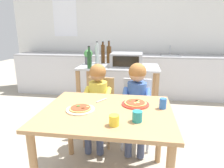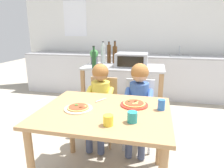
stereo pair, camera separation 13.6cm
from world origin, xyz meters
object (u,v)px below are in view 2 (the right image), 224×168
(dining_table, at_px, (105,122))
(kitchen_island_cart, at_px, (124,85))
(potted_herb_plant, at_px, (94,56))
(serving_spoon, at_px, (101,100))
(bottle_slim_sauce, at_px, (109,53))
(bottle_squat_spirits, at_px, (115,54))
(drinking_cup_blue, at_px, (161,105))
(dining_chair_left, at_px, (102,105))
(bottle_clear_vinegar, at_px, (94,59))
(drinking_cup_yellow, at_px, (108,120))
(child_in_yellow_shirt, at_px, (99,95))
(dining_chair_right, at_px, (139,108))
(pizza_plate_cream, at_px, (78,108))
(drinking_cup_teal, at_px, (132,117))
(toaster_oven, at_px, (132,60))
(child_in_blue_striped_shirt, at_px, (139,96))
(pizza_plate_red_rimmed, at_px, (134,104))
(bottle_tall_green_wine, at_px, (103,54))

(dining_table, bearing_deg, kitchen_island_cart, 92.18)
(potted_herb_plant, height_order, serving_spoon, potted_herb_plant)
(kitchen_island_cart, relative_size, bottle_slim_sauce, 3.45)
(bottle_squat_spirits, height_order, drinking_cup_blue, bottle_squat_spirits)
(dining_chair_left, distance_m, serving_spoon, 0.59)
(bottle_clear_vinegar, bearing_deg, serving_spoon, -68.56)
(bottle_squat_spirits, bearing_deg, drinking_cup_yellow, -79.64)
(child_in_yellow_shirt, bearing_deg, serving_spoon, -71.39)
(dining_chair_right, height_order, pizza_plate_cream, dining_chair_right)
(child_in_yellow_shirt, distance_m, drinking_cup_teal, 0.93)
(toaster_oven, distance_m, dining_chair_right, 0.80)
(child_in_blue_striped_shirt, bearing_deg, kitchen_island_cart, 111.99)
(bottle_clear_vinegar, height_order, drinking_cup_yellow, bottle_clear_vinegar)
(child_in_yellow_shirt, bearing_deg, dining_chair_right, 15.42)
(toaster_oven, height_order, serving_spoon, toaster_oven)
(kitchen_island_cart, height_order, pizza_plate_red_rimmed, kitchen_island_cart)
(pizza_plate_red_rimmed, bearing_deg, bottle_slim_sauce, 111.97)
(kitchen_island_cart, xyz_separation_m, child_in_yellow_shirt, (-0.17, -0.72, 0.06))
(child_in_yellow_shirt, xyz_separation_m, pizza_plate_red_rimmed, (0.46, -0.45, 0.09))
(potted_herb_plant, relative_size, serving_spoon, 1.62)
(bottle_squat_spirits, relative_size, dining_chair_left, 0.44)
(bottle_slim_sauce, distance_m, pizza_plate_red_rimmed, 1.57)
(pizza_plate_cream, bearing_deg, toaster_oven, 78.28)
(dining_chair_left, bearing_deg, child_in_yellow_shirt, -90.00)
(child_in_yellow_shirt, bearing_deg, dining_chair_left, 90.00)
(dining_chair_right, bearing_deg, bottle_tall_green_wine, 129.98)
(pizza_plate_red_rimmed, relative_size, drinking_cup_blue, 2.69)
(drinking_cup_yellow, xyz_separation_m, drinking_cup_blue, (0.38, 0.37, 0.01))
(bottle_slim_sauce, bearing_deg, dining_table, -77.98)
(pizza_plate_cream, relative_size, drinking_cup_yellow, 3.09)
(dining_table, bearing_deg, drinking_cup_yellow, -69.66)
(serving_spoon, bearing_deg, dining_table, -67.34)
(dining_table, bearing_deg, drinking_cup_blue, 12.75)
(dining_chair_left, relative_size, drinking_cup_yellow, 10.39)
(bottle_clear_vinegar, xyz_separation_m, dining_chair_right, (0.67, -0.35, -0.53))
(bottle_slim_sauce, bearing_deg, kitchen_island_cart, -41.71)
(dining_chair_right, relative_size, drinking_cup_blue, 8.73)
(dining_chair_left, bearing_deg, bottle_clear_vinegar, 120.50)
(bottle_slim_sauce, bearing_deg, potted_herb_plant, -141.43)
(dining_table, distance_m, child_in_yellow_shirt, 0.65)
(pizza_plate_red_rimmed, xyz_separation_m, drinking_cup_blue, (0.24, -0.05, 0.03))
(dining_table, distance_m, drinking_cup_yellow, 0.32)
(toaster_oven, distance_m, potted_herb_plant, 0.61)
(toaster_oven, bearing_deg, drinking_cup_teal, -82.60)
(kitchen_island_cart, bearing_deg, bottle_tall_green_wine, 153.42)
(potted_herb_plant, distance_m, drinking_cup_yellow, 1.83)
(potted_herb_plant, height_order, dining_chair_left, potted_herb_plant)
(bottle_squat_spirits, relative_size, child_in_yellow_shirt, 0.35)
(kitchen_island_cart, bearing_deg, bottle_clear_vinegar, -146.84)
(potted_herb_plant, xyz_separation_m, drinking_cup_teal, (0.80, -1.61, -0.22))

